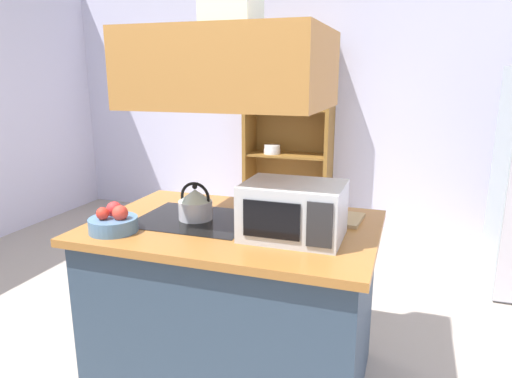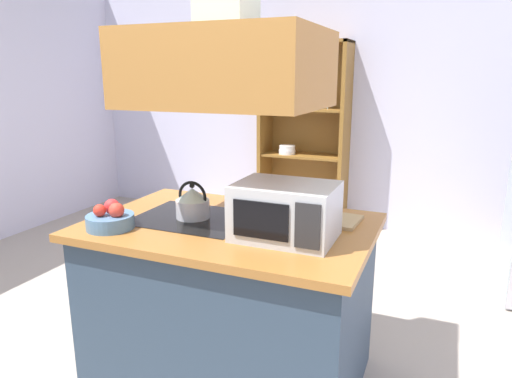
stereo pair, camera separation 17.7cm
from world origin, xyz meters
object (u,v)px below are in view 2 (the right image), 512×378
object	(u,v)px
microwave	(286,211)
cutting_board	(326,219)
kettle	(193,203)
dish_cabinet	(304,146)
fruit_bowl	(111,219)

from	to	relation	value
microwave	cutting_board	bearing A→B (deg)	71.52
kettle	cutting_board	bearing A→B (deg)	19.67
dish_cabinet	kettle	distance (m)	2.76
kettle	cutting_board	size ratio (longest dim) A/B	0.59
dish_cabinet	kettle	xyz separation A→B (m)	(0.21, -2.75, 0.10)
dish_cabinet	cutting_board	xyz separation A→B (m)	(0.88, -2.51, 0.03)
fruit_bowl	microwave	bearing A→B (deg)	13.59
dish_cabinet	microwave	distance (m)	2.95
kettle	dish_cabinet	bearing A→B (deg)	94.47
dish_cabinet	cutting_board	bearing A→B (deg)	-70.67
microwave	fruit_bowl	size ratio (longest dim) A/B	1.96
cutting_board	fruit_bowl	xyz separation A→B (m)	(-0.96, -0.54, 0.04)
cutting_board	microwave	bearing A→B (deg)	-108.48
kettle	microwave	world-z (taller)	microwave
dish_cabinet	fruit_bowl	bearing A→B (deg)	-91.47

